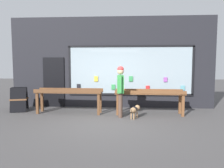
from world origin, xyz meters
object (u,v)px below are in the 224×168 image
(person_browsing, at_px, (120,87))
(small_dog, at_px, (135,110))
(sandwich_board_sign, at_px, (19,99))
(display_table_right, at_px, (149,95))
(display_table_left, at_px, (69,94))

(person_browsing, bearing_deg, small_dog, -111.99)
(person_browsing, height_order, small_dog, person_browsing)
(person_browsing, bearing_deg, sandwich_board_sign, 76.84)
(display_table_right, distance_m, small_dog, 0.93)
(display_table_right, height_order, small_dog, display_table_right)
(display_table_left, distance_m, person_browsing, 2.00)
(small_dog, xyz_separation_m, sandwich_board_sign, (-4.44, 0.89, 0.17))
(display_table_left, relative_size, small_dog, 4.63)
(small_dog, bearing_deg, display_table_left, 104.26)
(sandwich_board_sign, bearing_deg, display_table_right, -19.30)
(display_table_right, height_order, sandwich_board_sign, sandwich_board_sign)
(display_table_right, bearing_deg, small_dog, -130.77)
(display_table_left, relative_size, person_browsing, 1.42)
(person_browsing, bearing_deg, display_table_left, 73.42)
(display_table_right, relative_size, small_dog, 4.63)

